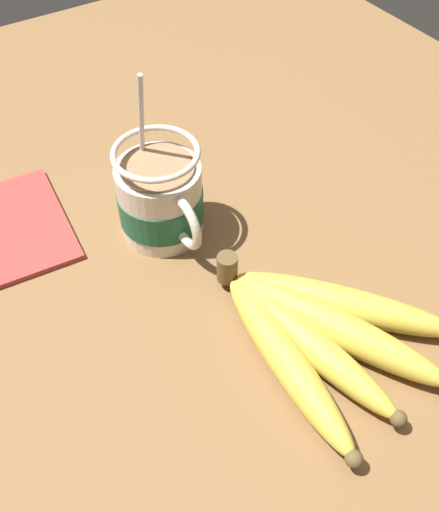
{
  "coord_description": "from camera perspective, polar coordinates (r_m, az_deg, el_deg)",
  "views": [
    {
      "loc": [
        34.25,
        -14.64,
        46.11
      ],
      "look_at": [
        5.07,
        3.93,
        7.06
      ],
      "focal_mm": 40.0,
      "sensor_mm": 36.0,
      "label": 1
    }
  ],
  "objects": [
    {
      "name": "banana_bunch",
      "position": [
        0.51,
        10.05,
        -7.45
      ],
      "size": [
        21.9,
        18.1,
        4.05
      ],
      "color": "brown",
      "rests_on": "table"
    },
    {
      "name": "coffee_mug",
      "position": [
        0.58,
        -5.87,
        5.69
      ],
      "size": [
        12.62,
        8.73,
        17.55
      ],
      "color": "beige",
      "rests_on": "table"
    },
    {
      "name": "napkin",
      "position": [
        0.64,
        -19.84,
        2.76
      ],
      "size": [
        16.06,
        11.92,
        0.6
      ],
      "color": "#A33833",
      "rests_on": "table"
    },
    {
      "name": "table",
      "position": [
        0.58,
        -5.94,
        -2.19
      ],
      "size": [
        116.38,
        116.38,
        2.51
      ],
      "color": "brown",
      "rests_on": "ground"
    }
  ]
}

